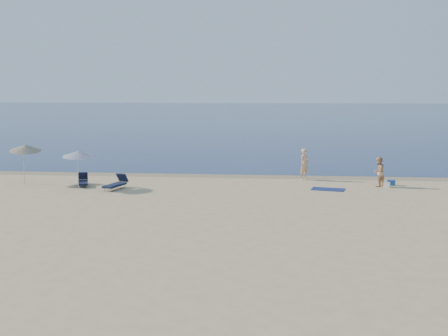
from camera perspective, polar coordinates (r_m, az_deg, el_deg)
The scene contains 12 objects.
ground at distance 16.37m, azimuth 3.12°, elevation -11.66°, with size 160.00×160.00×0.00m, color tan.
sea at distance 115.52m, azimuth 5.19°, elevation 5.46°, with size 240.00×160.00×0.01m, color #0C1D49.
wet_sand_strip at distance 35.23m, azimuth 4.43°, elevation -0.87°, with size 240.00×1.60×0.00m, color #847254.
person_left at distance 34.13m, azimuth 8.19°, elevation 0.37°, with size 0.69×0.45×1.88m, color tan.
person_right at distance 32.66m, azimuth 15.42°, elevation -0.38°, with size 0.81×0.63×1.68m, color tan.
beach_towel at distance 31.23m, azimuth 10.52°, elevation -2.14°, with size 1.75×0.97×0.03m, color #101B53.
white_bag at distance 32.67m, azimuth 16.21°, elevation -1.64°, with size 0.34×0.29×0.29m, color silver.
blue_cooler at distance 33.39m, azimuth 16.62°, elevation -1.43°, with size 0.44×0.31×0.31m, color #1E4DA3.
umbrella_near at distance 31.69m, azimuth -14.57°, elevation 1.42°, with size 2.24×2.26×2.23m.
umbrella_far at distance 34.47m, azimuth -19.53°, elevation 1.95°, with size 2.35×2.37×2.42m.
lounger_left at distance 32.83m, azimuth -14.12°, elevation -1.31°, with size 1.02×1.69×0.71m.
lounger_right at distance 31.39m, azimuth -10.92°, elevation -1.59°, with size 1.07×1.90×0.80m.
Camera 1 is at (0.60, -15.38, 5.57)m, focal length 45.00 mm.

